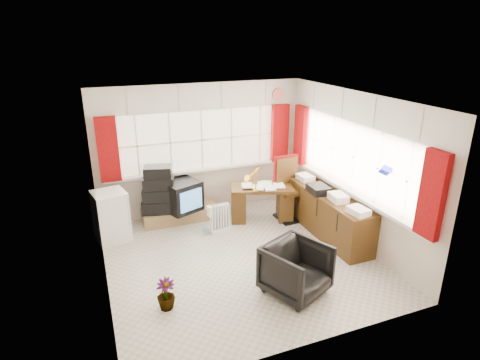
% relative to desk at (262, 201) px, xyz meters
% --- Properties ---
extents(ground, '(4.00, 4.00, 0.00)m').
position_rel_desk_xyz_m(ground, '(-0.91, -1.21, -0.37)').
color(ground, beige).
rests_on(ground, ground).
extents(room_walls, '(4.00, 4.00, 4.00)m').
position_rel_desk_xyz_m(room_walls, '(-0.91, -1.21, 1.13)').
color(room_walls, beige).
rests_on(room_walls, ground).
extents(window_back, '(3.70, 0.12, 3.60)m').
position_rel_desk_xyz_m(window_back, '(-0.91, 0.74, 0.58)').
color(window_back, beige).
rests_on(window_back, room_walls).
extents(window_right, '(0.12, 3.70, 3.60)m').
position_rel_desk_xyz_m(window_right, '(1.04, -1.21, 0.58)').
color(window_right, beige).
rests_on(window_right, room_walls).
extents(curtains, '(3.83, 3.83, 1.15)m').
position_rel_desk_xyz_m(curtains, '(0.02, -0.28, 1.09)').
color(curtains, '#98080F').
rests_on(curtains, room_walls).
extents(overhead_cabinets, '(3.98, 3.98, 0.48)m').
position_rel_desk_xyz_m(overhead_cabinets, '(0.07, -0.23, 1.88)').
color(overhead_cabinets, beige).
rests_on(overhead_cabinets, room_walls).
extents(desk, '(1.27, 0.90, 0.70)m').
position_rel_desk_xyz_m(desk, '(0.00, 0.00, 0.00)').
color(desk, '#533313').
rests_on(desk, ground).
extents(desk_lamp, '(0.18, 0.15, 0.45)m').
position_rel_desk_xyz_m(desk_lamp, '(-0.20, -0.17, 0.60)').
color(desk_lamp, orange).
rests_on(desk_lamp, desk).
extents(task_chair, '(0.52, 0.55, 1.19)m').
position_rel_desk_xyz_m(task_chair, '(0.51, -0.08, 0.27)').
color(task_chair, black).
rests_on(task_chair, ground).
extents(office_chair, '(1.01, 1.02, 0.71)m').
position_rel_desk_xyz_m(office_chair, '(-0.52, -2.28, -0.01)').
color(office_chair, black).
rests_on(office_chair, ground).
extents(radiator, '(0.37, 0.18, 0.53)m').
position_rel_desk_xyz_m(radiator, '(-0.91, -0.23, -0.15)').
color(radiator, white).
rests_on(radiator, ground).
extents(credenza, '(0.50, 2.00, 0.85)m').
position_rel_desk_xyz_m(credenza, '(0.82, -1.01, 0.02)').
color(credenza, '#533313').
rests_on(credenza, ground).
extents(file_tray, '(0.32, 0.40, 0.13)m').
position_rel_desk_xyz_m(file_tray, '(0.68, -0.84, 0.45)').
color(file_tray, black).
rests_on(file_tray, credenza).
extents(tv_bench, '(1.40, 0.50, 0.25)m').
position_rel_desk_xyz_m(tv_bench, '(-1.46, 0.51, -0.24)').
color(tv_bench, '#A67C53').
rests_on(tv_bench, ground).
extents(crt_tv, '(0.77, 0.74, 0.55)m').
position_rel_desk_xyz_m(crt_tv, '(-1.43, 0.41, 0.16)').
color(crt_tv, black).
rests_on(crt_tv, tv_bench).
extents(hifi_stack, '(0.72, 0.56, 0.88)m').
position_rel_desk_xyz_m(hifi_stack, '(-1.82, 0.49, 0.28)').
color(hifi_stack, black).
rests_on(hifi_stack, tv_bench).
extents(mini_fridge, '(0.60, 0.60, 0.87)m').
position_rel_desk_xyz_m(mini_fridge, '(-2.71, 0.18, 0.07)').
color(mini_fridge, white).
rests_on(mini_fridge, ground).
extents(spray_bottle_a, '(0.17, 0.17, 0.31)m').
position_rel_desk_xyz_m(spray_bottle_a, '(-1.03, 0.49, -0.21)').
color(spray_bottle_a, white).
rests_on(spray_bottle_a, ground).
extents(spray_bottle_b, '(0.09, 0.09, 0.18)m').
position_rel_desk_xyz_m(spray_bottle_b, '(-1.16, -0.18, -0.28)').
color(spray_bottle_b, '#84C5C1').
rests_on(spray_bottle_b, ground).
extents(flower_vase, '(0.29, 0.29, 0.42)m').
position_rel_desk_xyz_m(flower_vase, '(-2.23, -1.98, -0.16)').
color(flower_vase, black).
rests_on(flower_vase, ground).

